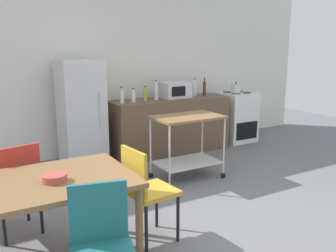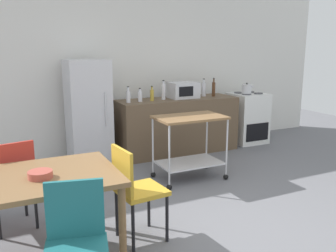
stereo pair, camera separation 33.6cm
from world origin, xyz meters
name	(u,v)px [view 1 (the left image)]	position (x,y,z in m)	size (l,w,h in m)	color
ground_plane	(226,230)	(0.00, 0.00, 0.00)	(12.00, 12.00, 0.00)	slate
back_wall	(103,64)	(0.00, 3.20, 1.45)	(8.40, 0.12, 2.90)	silver
kitchen_counter	(170,125)	(0.90, 2.60, 0.45)	(2.00, 0.64, 0.90)	brown
dining_table	(33,192)	(-1.70, 0.22, 0.67)	(1.50, 0.90, 0.75)	brown
chair_teal	(102,245)	(-1.43, -0.50, 0.52)	(0.48, 0.48, 0.89)	#1E666B
chair_red	(16,183)	(-1.73, 0.91, 0.52)	(0.47, 0.47, 0.89)	#B72D23
chair_mustard	(145,188)	(-0.76, 0.21, 0.52)	(0.44, 0.44, 0.89)	gold
stove_oven	(236,117)	(2.35, 2.62, 0.45)	(0.60, 0.61, 0.92)	white
refrigerator	(81,113)	(-0.55, 2.70, 0.78)	(0.60, 0.63, 1.55)	silver
kitchen_cart	(187,137)	(0.46, 1.40, 0.57)	(0.91, 0.57, 0.85)	brown
bottle_wine	(122,97)	(0.03, 2.54, 1.00)	(0.07, 0.07, 0.25)	silver
bottle_soda	(133,96)	(0.23, 2.55, 0.99)	(0.07, 0.07, 0.21)	silver
bottle_vinegar	(145,95)	(0.43, 2.56, 0.99)	(0.06, 0.06, 0.23)	gold
bottle_hot_sauce	(156,91)	(0.65, 2.60, 1.03)	(0.06, 0.06, 0.31)	silver
microwave	(175,90)	(1.01, 2.62, 1.03)	(0.46, 0.35, 0.26)	silver
bottle_soy_sauce	(195,89)	(1.43, 2.66, 1.03)	(0.07, 0.07, 0.30)	silver
bottle_olive_oil	(204,88)	(1.58, 2.59, 1.03)	(0.06, 0.06, 0.31)	#4C2D19
fruit_bowl	(54,178)	(-1.55, 0.15, 0.78)	(0.19, 0.19, 0.06)	#B24C3F
kettle	(236,88)	(2.23, 2.52, 1.00)	(0.24, 0.17, 0.19)	silver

